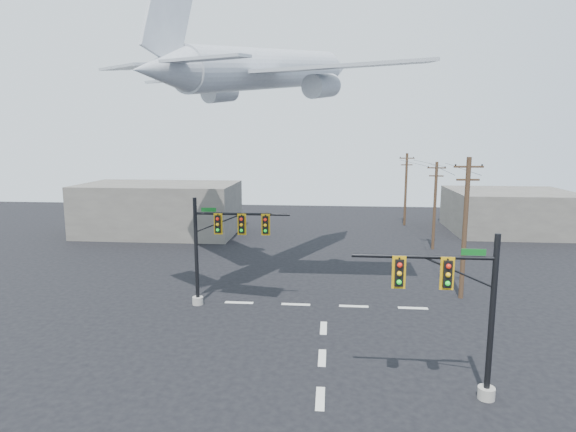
# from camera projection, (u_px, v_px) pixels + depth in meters

# --- Properties ---
(ground) EXTENTS (120.00, 120.00, 0.00)m
(ground) POSITION_uv_depth(u_px,v_px,m) (320.00, 399.00, 21.44)
(ground) COLOR black
(ground) RESTS_ON ground
(lane_markings) EXTENTS (14.00, 21.20, 0.01)m
(lane_markings) POSITION_uv_depth(u_px,v_px,m) (323.00, 347.00, 26.67)
(lane_markings) COLOR beige
(lane_markings) RESTS_ON ground
(signal_mast_near) EXTENTS (6.47, 0.83, 7.52)m
(signal_mast_near) POSITION_uv_depth(u_px,v_px,m) (462.00, 313.00, 20.85)
(signal_mast_near) COLOR gray
(signal_mast_near) RESTS_ON ground
(signal_mast_far) EXTENTS (6.80, 0.82, 7.49)m
(signal_mast_far) POSITION_uv_depth(u_px,v_px,m) (219.00, 246.00, 32.54)
(signal_mast_far) COLOR gray
(signal_mast_far) RESTS_ON ground
(utility_pole_a) EXTENTS (2.03, 0.34, 10.14)m
(utility_pole_a) POSITION_uv_depth(u_px,v_px,m) (465.00, 226.00, 33.90)
(utility_pole_a) COLOR #452D1D
(utility_pole_a) RESTS_ON ground
(utility_pole_b) EXTENTS (1.82, 0.33, 8.99)m
(utility_pole_b) POSITION_uv_depth(u_px,v_px,m) (435.00, 204.00, 48.91)
(utility_pole_b) COLOR #452D1D
(utility_pole_b) RESTS_ON ground
(utility_pole_c) EXTENTS (1.92, 0.32, 9.37)m
(utility_pole_c) POSITION_uv_depth(u_px,v_px,m) (406.00, 188.00, 62.22)
(utility_pole_c) COLOR #452D1D
(utility_pole_c) RESTS_ON ground
(power_lines) EXTENTS (2.81, 28.78, 0.39)m
(power_lines) POSITION_uv_depth(u_px,v_px,m) (434.00, 165.00, 47.42)
(power_lines) COLOR black
(airliner) EXTENTS (22.78, 24.96, 6.93)m
(airliner) POSITION_uv_depth(u_px,v_px,m) (269.00, 70.00, 35.70)
(airliner) COLOR silver
(building_left) EXTENTS (18.00, 10.00, 6.00)m
(building_left) POSITION_uv_depth(u_px,v_px,m) (160.00, 209.00, 57.12)
(building_left) COLOR #68645C
(building_left) RESTS_ON ground
(building_right) EXTENTS (14.00, 12.00, 5.00)m
(building_right) POSITION_uv_depth(u_px,v_px,m) (510.00, 211.00, 58.33)
(building_right) COLOR #68645C
(building_right) RESTS_ON ground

